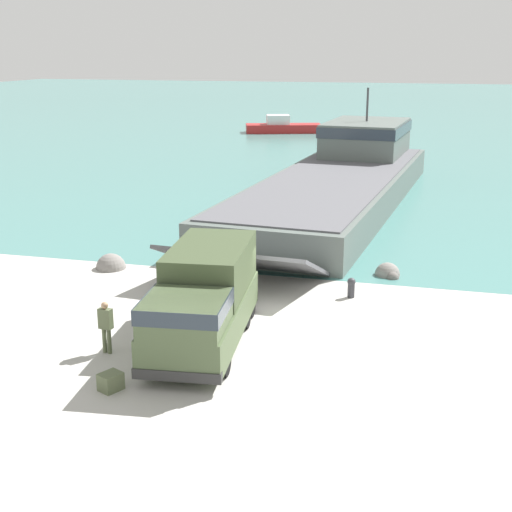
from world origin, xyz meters
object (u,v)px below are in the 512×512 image
Objects in this scene: soldier_on_ramp at (106,324)px; cargo_crate at (111,382)px; moored_boat_a at (283,127)px; landing_craft at (343,175)px; military_truck at (203,298)px; mooring_bollard at (351,287)px.

cargo_crate is (1.26, -2.36, -0.76)m from soldier_on_ramp.
cargo_crate is (9.41, -64.82, -0.42)m from moored_boat_a.
landing_craft reaches higher than moored_boat_a.
military_truck is at bearing 68.63° from cargo_crate.
mooring_bollard is at bearing -76.14° from landing_craft.
mooring_bollard is at bearing 138.39° from military_truck.
soldier_on_ramp is 0.19× the size of moored_boat_a.
soldier_on_ramp is 62.99m from moored_boat_a.
landing_craft is at bearing 84.79° from cargo_crate.
cargo_crate is (-5.68, -9.70, -0.18)m from mooring_bollard.
soldier_on_ramp is at bearing 118.12° from cargo_crate.
landing_craft is 3.63× the size of moored_boat_a.
soldier_on_ramp is 10.12m from mooring_bollard.
military_truck is at bearing -87.72° from landing_craft.
military_truck is (-1.11, -24.96, 0.06)m from landing_craft.
moored_boat_a is at bearing 15.02° from soldier_on_ramp.
mooring_bollard reaches higher than cargo_crate.
cargo_crate is at bearing -144.30° from soldier_on_ramp.
landing_craft is 26.79m from soldier_on_ramp.
landing_craft is 19.44m from mooring_bollard.
mooring_bollard is at bearing 59.64° from cargo_crate.
soldier_on_ramp is 2.78m from cargo_crate.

